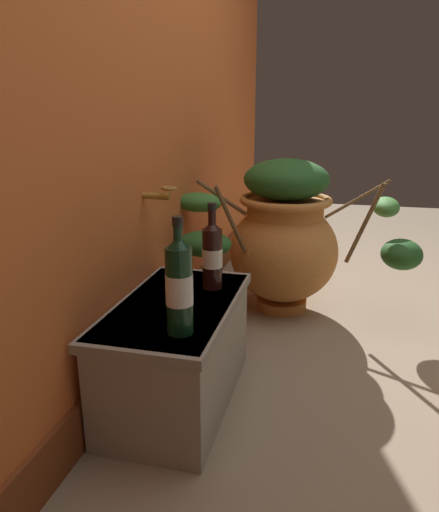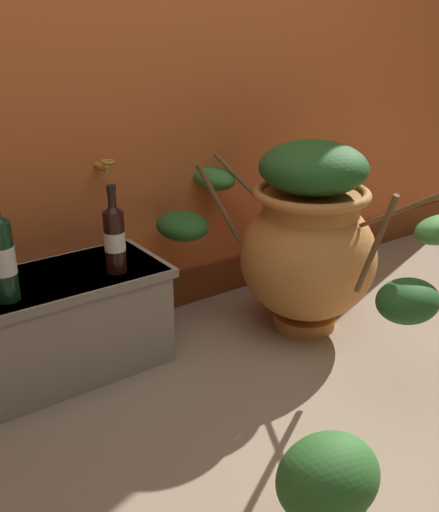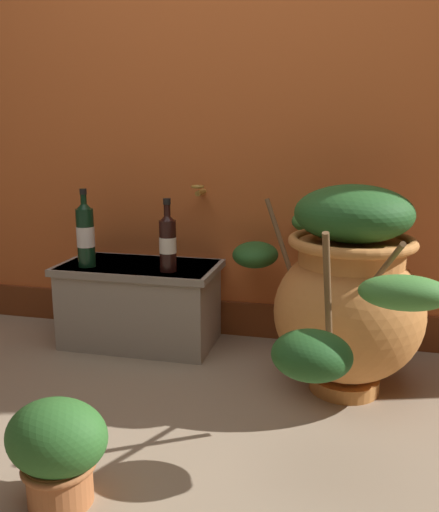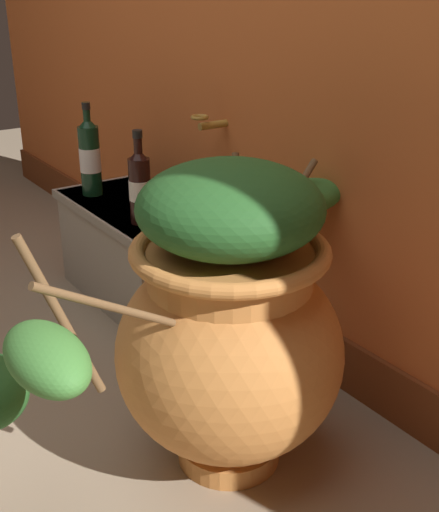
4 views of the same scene
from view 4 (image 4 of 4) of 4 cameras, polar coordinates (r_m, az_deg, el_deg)
The scene contains 4 objects.
terracotta_urn at distance 1.51m, azimuth 0.35°, elevation -5.54°, with size 0.74×1.11×0.75m.
stone_ledge at distance 2.39m, azimuth -6.70°, elevation 0.63°, with size 0.69×0.37×0.36m.
wine_bottle_left at distance 2.12m, azimuth -6.85°, elevation 6.14°, with size 0.07×0.07×0.30m.
wine_bottle_middle at distance 2.43m, azimuth -11.07°, elevation 8.49°, with size 0.08×0.08×0.33m.
Camera 4 is at (1.56, -0.12, 1.10)m, focal length 46.61 mm.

